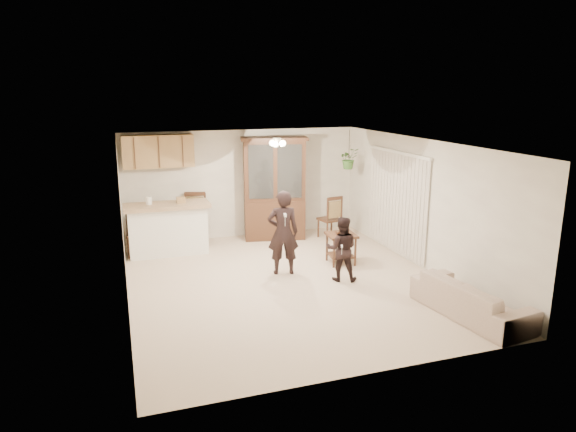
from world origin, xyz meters
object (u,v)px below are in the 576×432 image
object	(u,v)px
chair_bar	(138,242)
side_table	(341,248)
child	(342,245)
chair_hutch_left	(195,230)
chair_hutch_right	(329,226)
adult	(283,227)
sofa	(471,294)
china_hutch	(274,189)

from	to	relation	value
chair_bar	side_table	bearing A→B (deg)	-22.03
child	side_table	distance (m)	1.00
side_table	chair_bar	distance (m)	4.24
chair_hutch_left	chair_hutch_right	distance (m)	3.09
child	chair_hutch_right	xyz separation A→B (m)	(0.86, 2.59, -0.39)
child	chair_hutch_left	bearing A→B (deg)	-30.79
chair_hutch_left	adult	bearing A→B (deg)	-47.76
sofa	child	size ratio (longest dim) A/B	1.39
chair_bar	chair_hutch_left	xyz separation A→B (m)	(1.26, 0.43, 0.03)
child	chair_bar	xyz separation A→B (m)	(-3.45, 2.68, -0.38)
sofa	chair_hutch_left	world-z (taller)	chair_hutch_left
adult	child	xyz separation A→B (m)	(0.90, -0.67, -0.22)
chair_hutch_left	chair_bar	bearing A→B (deg)	-146.97
side_table	chair_hutch_left	size ratio (longest dim) A/B	0.59
side_table	sofa	bearing A→B (deg)	-73.16
sofa	chair_bar	bearing A→B (deg)	37.39
child	chair_hutch_right	world-z (taller)	child
sofa	chair_hutch_right	xyz separation A→B (m)	(-0.39, 4.62, -0.08)
chair_bar	sofa	bearing A→B (deg)	-41.66
china_hutch	chair_bar	xyz separation A→B (m)	(-3.09, -0.32, -0.87)
sofa	chair_hutch_left	xyz separation A→B (m)	(-3.44, 5.14, -0.04)
sofa	chair_bar	world-z (taller)	chair_bar
adult	side_table	bearing A→B (deg)	-159.69
chair_hutch_right	side_table	bearing A→B (deg)	62.95
sofa	side_table	distance (m)	3.02
chair_hutch_left	china_hutch	bearing A→B (deg)	11.15
side_table	chair_hutch_right	bearing A→B (deg)	74.36
chair_bar	chair_hutch_right	size ratio (longest dim) A/B	1.02
child	sofa	bearing A→B (deg)	145.75
side_table	chair_bar	size ratio (longest dim) A/B	0.65
chair_hutch_right	chair_bar	bearing A→B (deg)	-12.61
china_hutch	side_table	world-z (taller)	china_hutch
chair_hutch_left	side_table	bearing A→B (deg)	-26.88
child	chair_bar	size ratio (longest dim) A/B	1.30
child	side_table	bearing A→B (deg)	-89.75
china_hutch	chair_bar	size ratio (longest dim) A/B	2.26
child	adult	bearing A→B (deg)	-12.76
child	china_hutch	distance (m)	3.06
chair_bar	chair_hutch_left	bearing A→B (deg)	22.09
adult	china_hutch	distance (m)	2.41
chair_bar	chair_hutch_right	world-z (taller)	chair_bar
china_hutch	chair_bar	world-z (taller)	china_hutch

